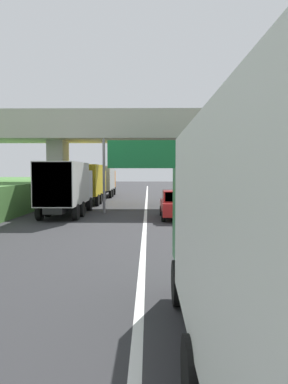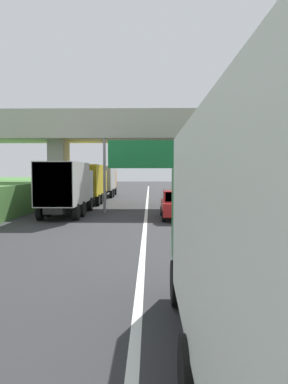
{
  "view_description": "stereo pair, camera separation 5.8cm",
  "coord_description": "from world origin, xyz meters",
  "views": [
    {
      "loc": [
        0.19,
        2.53,
        2.87
      ],
      "look_at": [
        0.0,
        16.92,
        2.0
      ],
      "focal_mm": 32.07,
      "sensor_mm": 36.0,
      "label": 1
    },
    {
      "loc": [
        0.24,
        2.53,
        2.87
      ],
      "look_at": [
        0.0,
        16.92,
        2.0
      ],
      "focal_mm": 32.07,
      "sensor_mm": 36.0,
      "label": 2
    }
  ],
  "objects": [
    {
      "name": "car_black",
      "position": [
        5.04,
        23.79,
        0.86
      ],
      "size": [
        1.86,
        4.1,
        1.72
      ],
      "color": "black",
      "rests_on": "ground"
    },
    {
      "name": "truck_green",
      "position": [
        1.82,
        6.94,
        1.93
      ],
      "size": [
        2.44,
        7.3,
        3.44
      ],
      "color": "black",
      "rests_on": "ground"
    },
    {
      "name": "overpass_bridge",
      "position": [
        0.0,
        30.76,
        5.69
      ],
      "size": [
        40.0,
        4.8,
        7.58
      ],
      "color": "#ADA89E",
      "rests_on": "ground"
    },
    {
      "name": "car_red",
      "position": [
        1.86,
        23.22,
        0.86
      ],
      "size": [
        1.86,
        4.1,
        1.72
      ],
      "color": "red",
      "rests_on": "ground"
    },
    {
      "name": "lane_centre_stripe",
      "position": [
        0.0,
        24.6,
        0.0
      ],
      "size": [
        0.2,
        89.21,
        0.01
      ],
      "primitive_type": "cube",
      "color": "white",
      "rests_on": "ground"
    },
    {
      "name": "truck_silver",
      "position": [
        -5.13,
        24.69,
        1.93
      ],
      "size": [
        2.44,
        7.3,
        3.44
      ],
      "color": "black",
      "rests_on": "ground"
    },
    {
      "name": "truck_orange",
      "position": [
        -4.99,
        41.61,
        1.93
      ],
      "size": [
        2.44,
        7.3,
        3.44
      ],
      "color": "black",
      "rests_on": "ground"
    },
    {
      "name": "truck_yellow",
      "position": [
        -5.14,
        33.05,
        1.93
      ],
      "size": [
        2.44,
        7.3,
        3.44
      ],
      "color": "black",
      "rests_on": "ground"
    },
    {
      "name": "overhead_highway_sign",
      "position": [
        0.0,
        25.87,
        3.72
      ],
      "size": [
        5.88,
        0.18,
        5.08
      ],
      "color": "slate",
      "rests_on": "ground"
    }
  ]
}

